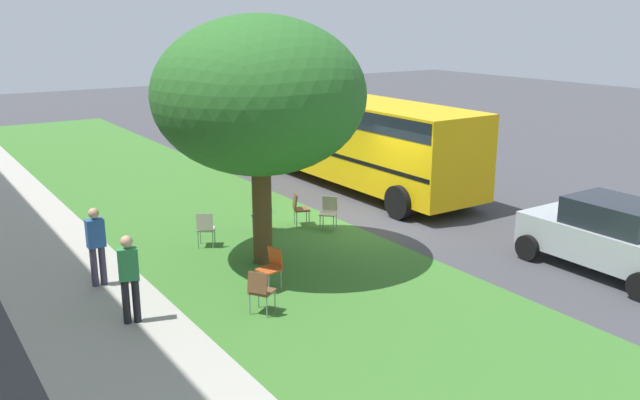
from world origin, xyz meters
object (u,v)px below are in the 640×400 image
Objects in this scene: chair_5 at (299,207)px; parked_car at (609,235)px; pedestrian_0 at (129,276)px; pedestrian_1 at (96,243)px; chair_4 at (329,210)px; chair_2 at (206,227)px; school_bus at (351,132)px; street_tree at (259,96)px; chair_1 at (260,289)px; chair_0 at (271,265)px; chair_3 at (264,212)px.

chair_5 is 0.24× the size of parked_car.
pedestrian_0 and pedestrian_1 have the same top height.
chair_4 and chair_5 have the same top height.
pedestrian_0 is 2.13m from pedestrian_1.
chair_2 is 9.27m from parked_car.
school_bus is (2.96, -3.89, 1.24)m from chair_5.
street_tree is 8.04m from school_bus.
parked_car reaches higher than chair_1.
chair_0 is at bearing 63.95° from parked_car.
chair_3 is at bearing -79.40° from chair_2.
school_bus is 10.49m from pedestrian_1.
pedestrian_0 is (-2.63, 6.20, 0.41)m from chair_4.
chair_1 is 7.78m from parked_car.
school_bus is (4.87, -6.06, -2.05)m from street_tree.
chair_0 is 4.40m from chair_5.
street_tree is at bearing 114.23° from chair_4.
chair_5 is (0.24, -2.84, 0.00)m from chair_2.
pedestrian_1 is at bearing 113.54° from school_bus.
chair_5 is 5.04m from school_bus.
chair_4 is 1.00× the size of chair_5.
chair_5 is at bearing -95.28° from chair_3.
parked_car is (-6.74, -4.88, 0.32)m from chair_3.
school_bus is (7.31, -7.46, 1.24)m from chair_1.
pedestrian_0 is at bearing 123.29° from school_bus.
pedestrian_1 is (2.18, 2.91, 0.41)m from chair_0.
school_bus reaches higher than chair_0.
chair_0 is 9.30m from school_bus.
chair_1 and chair_4 have the same top height.
street_tree reaches higher than pedestrian_1.
chair_1 is 2.40m from pedestrian_0.
chair_1 and chair_3 have the same top height.
chair_2 is at bearing 100.60° from chair_3.
chair_1 is 0.08× the size of school_bus.
pedestrian_1 reaches higher than chair_4.
chair_5 is at bearing -59.66° from pedestrian_0.
school_bus is (6.36, -6.68, 1.24)m from chair_0.
school_bus is at bearing -59.75° from chair_3.
chair_3 is at bearing 84.72° from chair_5.
street_tree is 6.29× the size of chair_5.
parked_car is (-4.74, -6.02, -2.97)m from street_tree.
chair_4 is at bearing -48.16° from chair_1.
chair_0 is 3.66m from pedestrian_1.
pedestrian_0 reaches higher than chair_2.
chair_4 is at bearing -98.11° from chair_2.
school_bus is 6.15× the size of pedestrian_1.
chair_2 is 3.35m from chair_4.
pedestrian_0 is at bearing 88.93° from chair_0.
parked_car is 2.19× the size of pedestrian_1.
chair_1 is at bearing 140.52° from chair_0.
chair_5 is at bearing -48.60° from street_tree.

